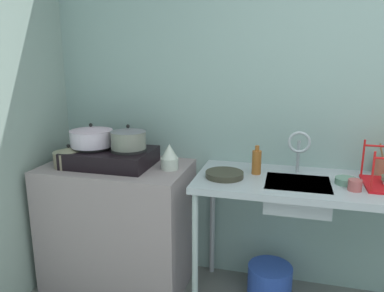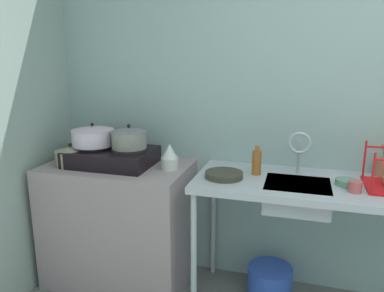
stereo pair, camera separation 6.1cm
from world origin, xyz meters
TOP-DOWN VIEW (x-y plane):
  - counter_concrete at (-1.80, 1.40)m, footprint 0.95×0.58m
  - counter_sink at (-0.58, 1.40)m, footprint 1.32×0.58m
  - stove at (-1.84, 1.40)m, footprint 0.55×0.39m
  - pot_on_left_burner at (-1.97, 1.40)m, footprint 0.28×0.28m
  - pot_on_right_burner at (-1.70, 1.40)m, footprint 0.23×0.23m
  - pot_beside_stove at (-2.08, 1.30)m, footprint 0.20×0.20m
  - percolator at (-1.43, 1.41)m, footprint 0.11×0.11m
  - sink_basin at (-0.64, 1.35)m, footprint 0.36×0.31m
  - faucet at (-0.65, 1.49)m, footprint 0.13×0.08m
  - frying_pan at (-1.06, 1.34)m, footprint 0.23×0.23m
  - cup_by_rack at (-0.35, 1.29)m, footprint 0.07×0.07m
  - small_bowl_on_drainboard at (-0.38, 1.39)m, footprint 0.12×0.12m
  - bottle_by_sink at (-0.89, 1.45)m, footprint 0.06×0.06m
  - utensil_jar at (-0.15, 1.63)m, footprint 0.08×0.08m
  - bucket_on_floor at (-0.77, 1.44)m, footprint 0.28×0.28m

SIDE VIEW (x-z plane):
  - bucket_on_floor at x=-0.77m, z-range 0.00..0.23m
  - counter_concrete at x=-1.80m, z-range 0.00..0.84m
  - sink_basin at x=-0.64m, z-range 0.69..0.84m
  - counter_sink at x=-0.58m, z-range 0.35..1.19m
  - frying_pan at x=-1.06m, z-range 0.84..0.87m
  - small_bowl_on_drainboard at x=-0.38m, z-range 0.84..0.88m
  - cup_by_rack at x=-0.35m, z-range 0.84..0.90m
  - utensil_jar at x=-0.15m, z-range 0.79..0.99m
  - stove at x=-1.84m, z-range 0.84..0.96m
  - pot_beside_stove at x=-2.08m, z-range 0.83..0.98m
  - bottle_by_sink at x=-0.89m, z-range 0.83..1.01m
  - percolator at x=-1.43m, z-range 0.84..1.00m
  - faucet at x=-0.65m, z-range 0.89..1.16m
  - pot_on_left_burner at x=-1.97m, z-range 0.95..1.10m
  - pot_on_right_burner at x=-1.70m, z-range 0.95..1.11m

